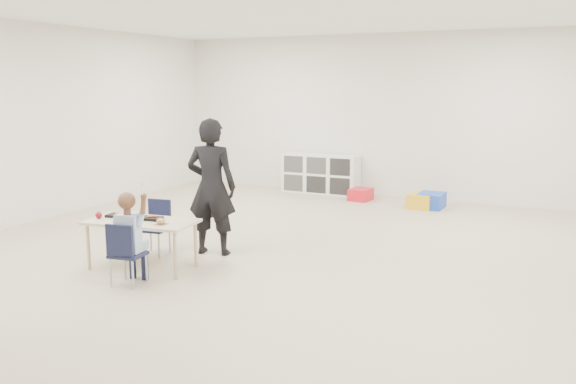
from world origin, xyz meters
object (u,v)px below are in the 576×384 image
at_px(child, 127,235).
at_px(cubby_shelf, 320,174).
at_px(table, 142,244).
at_px(adult, 212,187).
at_px(chair_near, 128,253).

relative_size(child, cubby_shelf, 0.71).
bearing_deg(table, adult, 58.62).
bearing_deg(cubby_shelf, chair_near, -86.78).
xyz_separation_m(child, adult, (0.14, 1.30, 0.29)).
xyz_separation_m(cubby_shelf, adult, (0.45, -4.26, 0.44)).
bearing_deg(table, chair_near, -73.50).
xyz_separation_m(table, chair_near, (0.22, -0.48, 0.05)).
height_order(child, adult, adult).
height_order(table, child, child).
height_order(chair_near, child, child).
distance_m(chair_near, cubby_shelf, 5.56).
relative_size(chair_near, cubby_shelf, 0.45).
xyz_separation_m(chair_near, adult, (0.14, 1.30, 0.47)).
bearing_deg(table, cubby_shelf, 83.12).
bearing_deg(cubby_shelf, child, -86.78).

